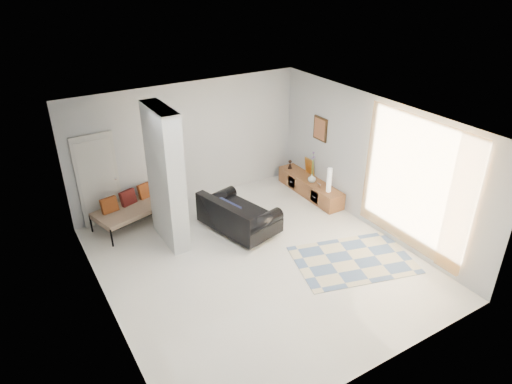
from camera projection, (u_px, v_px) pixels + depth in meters
floor at (258, 262)px, 8.69m from camera, size 6.00×6.00×0.00m
ceiling at (258, 121)px, 7.40m from camera, size 6.00×6.00×0.00m
wall_back at (189, 144)px, 10.32m from camera, size 6.00×0.00×6.00m
wall_front at (381, 293)px, 5.77m from camera, size 6.00×0.00×6.00m
wall_left at (100, 242)px, 6.78m from camera, size 0.00×6.00×6.00m
wall_right at (373, 164)px, 9.31m from camera, size 0.00×6.00×6.00m
partition_column at (166, 178)px, 8.75m from camera, size 0.35×1.20×2.80m
hallway_door at (98, 181)px, 9.50m from camera, size 0.85×0.06×2.04m
curtain at (414, 185)px, 8.38m from camera, size 0.00×2.55×2.55m
wall_art at (320, 129)px, 10.47m from camera, size 0.04×0.45×0.55m
media_console at (310, 187)px, 11.05m from camera, size 0.45×2.06×0.80m
loveseat at (237, 216)px, 9.52m from camera, size 1.35×1.85×0.76m
daybed at (138, 205)px, 9.83m from camera, size 2.11×1.34×0.77m
area_rug at (353, 260)px, 8.74m from camera, size 2.52×2.01×0.01m
cylinder_lamp at (329, 180)px, 10.28m from camera, size 0.10×0.10×0.57m
bronze_figurine at (290, 164)px, 11.48m from camera, size 0.13×0.13×0.23m
vase at (312, 178)px, 10.80m from camera, size 0.21×0.21×0.20m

